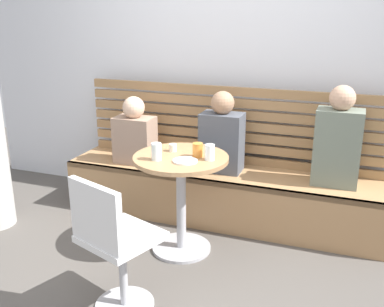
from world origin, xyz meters
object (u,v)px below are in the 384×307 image
(person_adult, at_px, (338,141))
(cup_glass_tall, at_px, (156,152))
(cafe_table, at_px, (181,185))
(booth_bench, at_px, (221,195))
(cup_tumbler_orange, at_px, (198,150))
(cup_water_clear, at_px, (210,152))
(cup_espresso_small, at_px, (173,148))
(person_child_middle, at_px, (135,134))
(person_child_left, at_px, (222,136))
(plate_small, at_px, (185,161))
(white_chair, at_px, (113,242))

(person_adult, xyz_separation_m, cup_glass_tall, (-1.15, -0.76, 0.02))
(cafe_table, bearing_deg, booth_bench, 77.91)
(booth_bench, bearing_deg, cafe_table, -102.09)
(booth_bench, relative_size, cup_tumbler_orange, 27.00)
(cup_water_clear, xyz_separation_m, cup_tumbler_orange, (-0.10, 0.03, -0.01))
(booth_bench, distance_m, cup_espresso_small, 0.78)
(cup_water_clear, distance_m, cup_glass_tall, 0.37)
(person_adult, distance_m, cup_tumbler_orange, 1.09)
(person_adult, bearing_deg, cafe_table, -148.69)
(booth_bench, distance_m, cup_tumbler_orange, 0.80)
(person_child_middle, bearing_deg, cup_water_clear, -32.96)
(person_child_left, bearing_deg, cafe_table, -100.96)
(person_child_middle, bearing_deg, cafe_table, -40.50)
(person_adult, height_order, cup_tumbler_orange, person_adult)
(cup_water_clear, height_order, plate_small, cup_water_clear)
(cup_tumbler_orange, xyz_separation_m, plate_small, (-0.04, -0.13, -0.04))
(white_chair, bearing_deg, plate_small, 76.57)
(person_adult, height_order, cup_glass_tall, person_adult)
(booth_bench, height_order, cup_glass_tall, cup_glass_tall)
(cup_water_clear, xyz_separation_m, plate_small, (-0.14, -0.09, -0.05))
(cup_tumbler_orange, bearing_deg, plate_small, -109.24)
(booth_bench, relative_size, person_child_left, 4.04)
(person_child_middle, height_order, plate_small, person_child_middle)
(person_child_left, xyz_separation_m, person_child_middle, (-0.77, -0.05, -0.04))
(person_adult, distance_m, cup_espresso_small, 1.24)
(cafe_table, xyz_separation_m, white_chair, (-0.10, -0.81, -0.05))
(cup_water_clear, bearing_deg, person_child_left, 99.06)
(white_chair, xyz_separation_m, person_child_left, (0.22, 1.42, 0.27))
(person_adult, height_order, cup_water_clear, person_adult)
(cafe_table, bearing_deg, cup_glass_tall, -133.25)
(cup_espresso_small, height_order, cup_glass_tall, cup_glass_tall)
(cup_water_clear, bearing_deg, cup_espresso_small, 163.42)
(booth_bench, height_order, white_chair, white_chair)
(person_child_left, xyz_separation_m, cup_glass_tall, (-0.24, -0.75, 0.06))
(plate_small, bearing_deg, person_adult, 37.20)
(person_adult, bearing_deg, plate_small, -142.80)
(person_adult, height_order, person_child_left, person_adult)
(cup_espresso_small, bearing_deg, person_child_middle, 139.78)
(cup_water_clear, relative_size, plate_small, 0.65)
(cup_glass_tall, bearing_deg, person_child_middle, 127.37)
(booth_bench, distance_m, plate_small, 0.87)
(cafe_table, relative_size, person_child_left, 1.11)
(person_child_left, height_order, cup_water_clear, person_child_left)
(cup_tumbler_orange, distance_m, cup_glass_tall, 0.29)
(cafe_table, bearing_deg, cup_tumbler_orange, 13.52)
(person_child_middle, xyz_separation_m, cup_espresso_small, (0.56, -0.47, 0.07))
(cup_water_clear, height_order, cup_tumbler_orange, cup_water_clear)
(cup_tumbler_orange, xyz_separation_m, cup_glass_tall, (-0.24, -0.16, 0.01))
(cafe_table, height_order, person_adult, person_adult)
(white_chair, bearing_deg, cup_glass_tall, 92.38)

